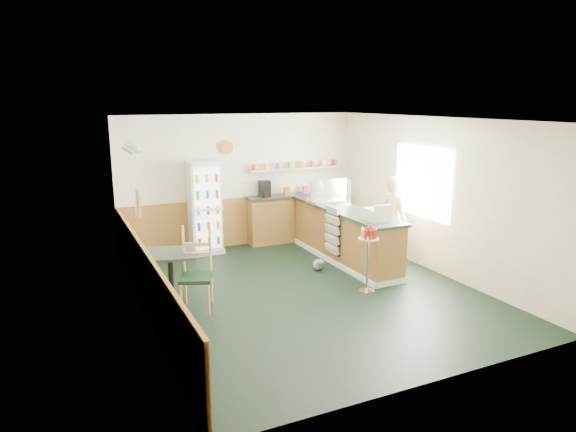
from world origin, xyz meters
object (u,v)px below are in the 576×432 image
drinks_fridge (205,207)px  shopkeeper (394,221)px  condiment_stand (368,249)px  cafe_chair (194,266)px  display_case (328,191)px  cash_register (377,214)px  cafe_table (171,267)px

drinks_fridge → shopkeeper: drinks_fridge is taller
drinks_fridge → condiment_stand: bearing=-61.8°
shopkeeper → cafe_chair: bearing=96.5°
display_case → cash_register: bearing=-90.0°
cafe_chair → shopkeeper: bearing=28.5°
display_case → cafe_chair: display_case is taller
display_case → shopkeeper: (0.70, -1.20, -0.40)m
shopkeeper → condiment_stand: bearing=129.0°
condiment_stand → cafe_chair: size_ratio=0.85×
cash_register → cafe_table: size_ratio=0.42×
cafe_chair → drinks_fridge: bearing=93.1°
drinks_fridge → display_case: drinks_fridge is taller
drinks_fridge → shopkeeper: size_ratio=1.10×
display_case → cafe_table: bearing=-159.2°
drinks_fridge → cafe_table: drinks_fridge is taller
shopkeeper → cash_register: bearing=123.4°
display_case → condiment_stand: display_case is taller
cash_register → shopkeeper: shopkeeper is taller
cash_register → shopkeeper: size_ratio=0.22×
cash_register → cafe_table: 3.46m
drinks_fridge → cafe_chair: 2.80m
cafe_chair → cash_register: bearing=21.6°
cash_register → condiment_stand: bearing=-130.3°
cash_register → cafe_chair: 3.16m
condiment_stand → display_case: bearing=77.1°
cafe_table → cafe_chair: size_ratio=0.71×
cafe_table → cafe_chair: cafe_chair is taller
cash_register → drinks_fridge: bearing=133.8°
display_case → condiment_stand: size_ratio=0.76×
display_case → cafe_chair: 3.56m
condiment_stand → shopkeeper: bearing=38.5°
drinks_fridge → cafe_table: (-1.20, -2.32, -0.36)m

